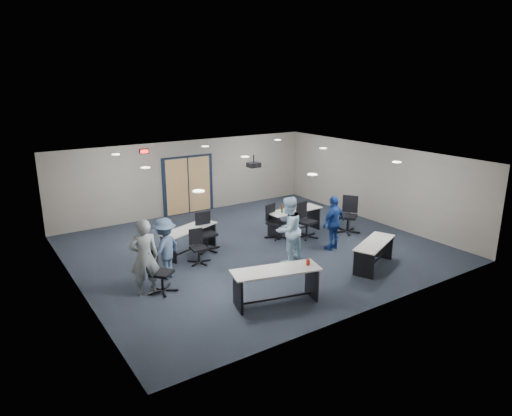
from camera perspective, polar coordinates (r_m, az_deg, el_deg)
floor at (r=13.59m, az=-0.18°, el=-5.05°), size 10.00×10.00×0.00m
back_wall at (r=17.00m, az=-8.56°, el=3.83°), size 10.00×0.04×2.70m
front_wall at (r=9.91m, az=14.33°, el=-5.39°), size 10.00×0.04×2.70m
left_wall at (r=11.34m, az=-21.83°, el=-3.33°), size 0.04×9.00×2.70m
right_wall at (r=16.37m, az=14.62°, el=3.02°), size 0.04×9.00×2.70m
ceiling at (r=12.87m, az=-0.19°, el=6.24°), size 10.00×9.00×0.04m
double_door at (r=17.03m, az=-8.47°, el=2.82°), size 2.00×0.07×2.20m
exit_sign at (r=16.16m, az=-13.81°, el=6.89°), size 0.32×0.07×0.18m
ceiling_projector at (r=13.50m, az=-0.28°, el=5.42°), size 0.35×0.32×0.37m
ceiling_can_lights at (r=13.08m, az=-0.79°, el=6.27°), size 6.24×5.74×0.02m
table_front_left at (r=10.25m, az=2.55°, el=-8.97°), size 2.09×1.14×0.94m
table_front_right at (r=12.52m, az=14.55°, el=-5.12°), size 1.83×1.23×0.71m
table_back_left at (r=13.23m, az=-8.36°, el=-3.47°), size 1.93×1.23×0.74m
table_back_right at (r=14.83m, az=4.80°, el=-1.09°), size 1.94×0.74×1.06m
chair_back_a at (r=12.48m, az=-7.18°, el=-4.85°), size 0.65×0.65×0.93m
chair_back_b at (r=13.29m, az=-6.17°, el=-3.06°), size 0.72×0.72×1.13m
chair_back_c at (r=14.31m, az=2.50°, el=-1.72°), size 0.83×0.83×1.06m
chair_back_d at (r=14.40m, az=6.38°, el=-1.57°), size 0.82×0.82×1.12m
chair_loose_left at (r=10.98m, az=-11.70°, el=-7.76°), size 0.92×0.92×1.03m
chair_loose_right at (r=15.06m, az=11.46°, el=-0.87°), size 1.04×1.04×1.19m
person_gray at (r=10.81m, az=-13.79°, el=-6.00°), size 0.73×0.55×1.83m
person_lightblue at (r=12.39m, az=4.05°, el=-2.71°), size 1.02×0.87×1.83m
person_navy at (r=13.47m, az=9.68°, el=-1.84°), size 1.01×0.57×1.62m
person_back at (r=11.59m, az=-11.32°, el=-5.00°), size 1.17×1.02×1.58m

